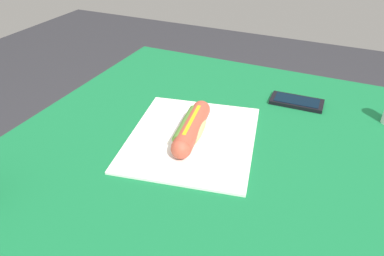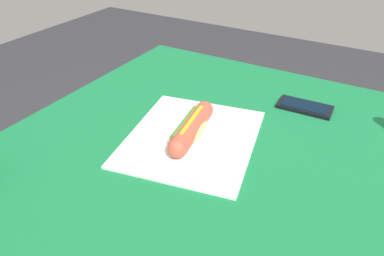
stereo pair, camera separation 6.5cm
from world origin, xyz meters
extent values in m
cylinder|color=brown|center=(0.39, -0.36, 0.35)|extent=(0.07, 0.07, 0.70)
cylinder|color=brown|center=(0.39, 0.36, 0.35)|extent=(0.07, 0.07, 0.70)
cube|color=brown|center=(0.00, 0.00, 0.72)|extent=(0.93, 0.87, 0.03)
cube|color=#146B38|center=(0.00, 0.00, 0.74)|extent=(0.99, 0.93, 0.00)
cube|color=white|center=(0.02, 0.05, 0.74)|extent=(0.38, 0.34, 0.01)
ellipsoid|color=#E5BC75|center=(0.02, 0.05, 0.76)|extent=(0.17, 0.08, 0.04)
cylinder|color=#BC4C38|center=(0.02, 0.05, 0.77)|extent=(0.18, 0.07, 0.04)
sphere|color=#BC4C38|center=(0.10, 0.06, 0.77)|extent=(0.04, 0.04, 0.04)
sphere|color=#BC4C38|center=(-0.07, 0.04, 0.77)|extent=(0.04, 0.04, 0.04)
cube|color=yellow|center=(0.02, 0.05, 0.79)|extent=(0.13, 0.03, 0.00)
cylinder|color=#4C7A2D|center=(0.01, 0.07, 0.78)|extent=(0.14, 0.04, 0.02)
cube|color=black|center=(0.29, -0.14, 0.74)|extent=(0.07, 0.14, 0.01)
cube|color=black|center=(0.29, -0.14, 0.75)|extent=(0.06, 0.12, 0.00)
camera|label=1|loc=(-0.60, -0.23, 1.21)|focal=32.98mm
camera|label=2|loc=(-0.57, -0.29, 1.21)|focal=32.98mm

